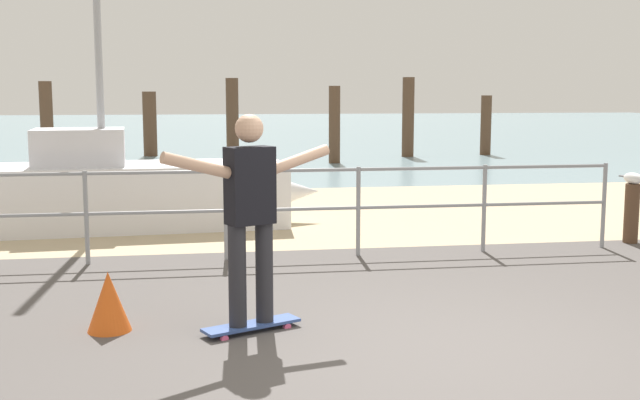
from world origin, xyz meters
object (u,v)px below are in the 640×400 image
sailboat (138,191)px  skateboarder (250,207)px  bollard_short (631,214)px  skateboard (252,325)px  traffic_cone (109,303)px  seagull (634,178)px

sailboat → skateboarder: bearing=-76.6°
skateboarder → bollard_short: size_ratio=2.17×
skateboard → bollard_short: size_ratio=1.06×
skateboarder → traffic_cone: skateboarder is taller
seagull → skateboarder: bearing=-149.2°
sailboat → bollard_short: bearing=-19.2°
traffic_cone → sailboat: bearing=91.2°
skateboarder → traffic_cone: size_ratio=3.30×
sailboat → seagull: sailboat is taller
skateboard → traffic_cone: (-1.11, 0.19, 0.18)m
skateboarder → bollard_short: skateboarder is taller
skateboard → skateboarder: skateboarder is taller
skateboard → skateboarder: (0.00, -0.00, 0.95)m
bollard_short → skateboarder: bearing=-149.0°
sailboat → bollard_short: (6.18, -2.16, -0.14)m
skateboard → traffic_cone: bearing=170.5°
skateboard → skateboarder: 0.95m
skateboard → skateboarder: size_ratio=0.49×
seagull → traffic_cone: (-6.07, -2.77, -0.59)m
seagull → traffic_cone: size_ratio=0.97×
skateboarder → bollard_short: (4.96, 2.97, -0.64)m
bollard_short → traffic_cone: size_ratio=1.52×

